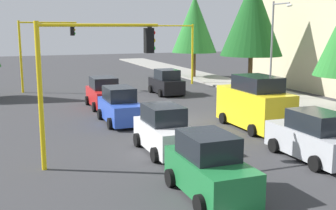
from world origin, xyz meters
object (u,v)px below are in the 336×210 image
(delivery_van_yellow, at_px, (255,104))
(car_blue, at_px, (120,107))
(traffic_signal_near_right, at_px, (90,64))
(car_black, at_px, (166,83))
(tree_roadside_far, at_px, (194,24))
(car_white, at_px, (164,131))
(tree_roadside_mid, at_px, (252,16))
(traffic_signal_far_left, at_px, (174,42))
(car_silver, at_px, (313,137))
(street_lamp_curbside, at_px, (275,40))
(traffic_signal_far_right, at_px, (43,42))
(car_green, at_px, (209,168))
(car_red, at_px, (104,94))

(delivery_van_yellow, bearing_deg, car_blue, -121.16)
(traffic_signal_near_right, xyz_separation_m, car_black, (-15.04, 8.72, -2.97))
(tree_roadside_far, distance_m, car_white, 26.72)
(tree_roadside_far, height_order, tree_roadside_mid, tree_roadside_mid)
(car_blue, height_order, car_black, same)
(car_black, bearing_deg, delivery_van_yellow, 1.38)
(traffic_signal_far_left, distance_m, car_silver, 22.92)
(tree_roadside_far, bearing_deg, traffic_signal_near_right, -32.28)
(car_blue, bearing_deg, street_lamp_curbside, 103.92)
(street_lamp_curbside, distance_m, car_blue, 12.91)
(traffic_signal_far_right, height_order, car_green, traffic_signal_far_right)
(car_blue, bearing_deg, car_red, 177.79)
(street_lamp_curbside, xyz_separation_m, car_red, (-1.87, -11.89, -3.45))
(car_red, bearing_deg, traffic_signal_far_right, -160.48)
(tree_roadside_mid, height_order, delivery_van_yellow, tree_roadside_mid)
(traffic_signal_near_right, height_order, car_blue, traffic_signal_near_right)
(traffic_signal_far_left, height_order, car_white, traffic_signal_far_left)
(car_blue, distance_m, car_black, 10.30)
(tree_roadside_far, relative_size, tree_roadside_mid, 0.91)
(tree_roadside_mid, bearing_deg, delivery_van_yellow, -30.81)
(car_black, bearing_deg, tree_roadside_mid, 81.45)
(tree_roadside_mid, bearing_deg, traffic_signal_far_right, -110.91)
(traffic_signal_far_right, height_order, tree_roadside_mid, tree_roadside_mid)
(traffic_signal_near_right, distance_m, traffic_signal_far_left, 22.99)
(traffic_signal_far_right, bearing_deg, delivery_van_yellow, 27.85)
(tree_roadside_far, bearing_deg, traffic_signal_far_left, -43.78)
(car_white, distance_m, car_red, 10.90)
(traffic_signal_far_left, relative_size, car_black, 1.46)
(car_silver, xyz_separation_m, car_red, (-14.01, -5.36, -0.00))
(car_white, height_order, car_blue, same)
(car_white, distance_m, car_silver, 6.05)
(traffic_signal_far_right, relative_size, car_silver, 1.38)
(traffic_signal_far_right, bearing_deg, car_silver, 20.41)
(car_blue, relative_size, car_red, 1.03)
(tree_roadside_far, distance_m, car_red, 18.07)
(traffic_signal_far_left, xyz_separation_m, car_blue, (13.38, -8.54, -3.00))
(tree_roadside_far, relative_size, car_black, 2.24)
(tree_roadside_mid, height_order, car_blue, tree_roadside_mid)
(street_lamp_curbside, relative_size, car_red, 1.76)
(traffic_signal_far_right, bearing_deg, car_black, 60.52)
(car_white, xyz_separation_m, car_red, (-10.90, -0.18, 0.00))
(traffic_signal_far_left, bearing_deg, delivery_van_yellow, -7.69)
(traffic_signal_near_right, bearing_deg, car_red, 165.48)
(tree_roadside_far, bearing_deg, car_silver, -14.42)
(tree_roadside_mid, relative_size, car_silver, 2.22)
(traffic_signal_far_left, relative_size, street_lamp_curbside, 0.78)
(car_silver, height_order, car_red, same)
(traffic_signal_far_left, bearing_deg, tree_roadside_far, 136.22)
(traffic_signal_far_right, distance_m, car_black, 10.55)
(tree_roadside_mid, relative_size, car_red, 2.32)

